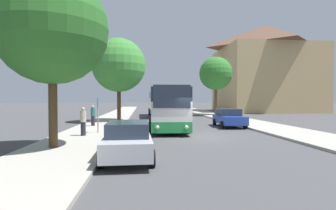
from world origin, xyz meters
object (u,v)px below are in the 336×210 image
pedestrian_waiting_far (83,121)px  tree_left_far (52,29)px  parked_car_right_near (229,118)px  bus_stop_sign (98,111)px  bus_middle (160,103)px  pedestrian_waiting_near (93,115)px  parked_car_left_curb (128,140)px  tree_right_near (216,74)px  bus_front (167,107)px  tree_left_near (119,65)px  parked_car_right_far (185,108)px

pedestrian_waiting_far → tree_left_far: 6.07m
parked_car_right_near → bus_stop_sign: size_ratio=1.91×
bus_middle → parked_car_right_near: bearing=-71.1°
pedestrian_waiting_near → bus_middle: bearing=35.1°
pedestrian_waiting_far → parked_car_right_near: bearing=165.3°
parked_car_left_curb → tree_right_near: size_ratio=0.55×
parked_car_left_curb → pedestrian_waiting_near: 12.61m
bus_front → pedestrian_waiting_far: bearing=-137.9°
pedestrian_waiting_near → tree_right_near: bearing=15.7°
parked_car_left_curb → pedestrian_waiting_near: size_ratio=2.63×
bus_stop_sign → pedestrian_waiting_near: bus_stop_sign is taller
bus_middle → tree_right_near: bearing=6.7°
bus_front → bus_stop_sign: size_ratio=4.56×
bus_middle → pedestrian_waiting_near: bus_middle is taller
tree_left_near → parked_car_left_curb: bearing=-83.8°
bus_middle → tree_right_near: (8.16, 1.13, 4.18)m
parked_car_right_far → tree_right_near: tree_right_near is taller
bus_middle → parked_car_right_near: (5.06, -13.86, -1.08)m
bus_stop_sign → tree_left_near: (0.52, 9.97, 4.33)m
bus_middle → parked_car_left_curb: bearing=-97.8°
tree_left_near → tree_right_near: tree_left_near is taller
tree_left_far → tree_right_near: tree_right_near is taller
bus_middle → parked_car_left_curb: bus_middle is taller
pedestrian_waiting_near → tree_left_far: (0.00, -9.92, 4.66)m
bus_middle → pedestrian_waiting_near: size_ratio=6.30×
tree_left_near → bus_stop_sign: bearing=-93.0°
bus_front → parked_car_right_far: (5.39, 24.13, -0.97)m
parked_car_left_curb → pedestrian_waiting_far: 6.77m
bus_front → parked_car_left_curb: (-2.60, -10.77, -0.99)m
parked_car_left_curb → parked_car_right_far: (8.00, 34.90, 0.02)m
bus_stop_sign → tree_left_far: tree_left_far is taller
parked_car_left_curb → tree_right_near: 29.13m
parked_car_right_far → bus_stop_sign: bearing=68.7°
pedestrian_waiting_near → pedestrian_waiting_far: pedestrian_waiting_far is taller
pedestrian_waiting_near → tree_left_far: 10.97m
parked_car_right_near → tree_right_near: size_ratio=0.53×
tree_left_far → parked_car_right_near: bearing=38.5°
pedestrian_waiting_near → pedestrian_waiting_far: (0.53, -6.05, 0.02)m
parked_car_left_curb → bus_front: bearing=75.1°
parked_car_right_near → tree_left_far: size_ratio=0.55×
tree_right_near → bus_stop_sign: bearing=-125.3°
parked_car_right_near → tree_left_far: tree_left_far is taller
bus_front → bus_middle: bearing=90.7°
tree_left_near → parked_car_right_far: bearing=60.8°
bus_middle → tree_left_far: tree_left_far is taller
parked_car_left_curb → pedestrian_waiting_far: pedestrian_waiting_far is taller
bus_stop_sign → tree_left_near: 10.89m
bus_front → tree_left_near: size_ratio=1.24×
parked_car_right_near → pedestrian_waiting_near: size_ratio=2.58×
parked_car_left_curb → tree_left_near: (-1.87, 17.27, 5.15)m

